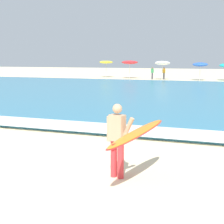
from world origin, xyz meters
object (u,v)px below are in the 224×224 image
object	(u,v)px
beach_umbrella_2	(162,63)
beachgoer_near_row_left	(164,73)
surfer_with_board	(127,136)
beach_umbrella_1	(130,62)
beach_umbrella_3	(200,65)
beach_umbrella_0	(106,62)
beachgoer_near_row_right	(152,73)

from	to	relation	value
beach_umbrella_2	beachgoer_near_row_left	bearing A→B (deg)	78.71
surfer_with_board	beachgoer_near_row_left	world-z (taller)	surfer_with_board
surfer_with_board	beach_umbrella_1	world-z (taller)	beach_umbrella_1
beach_umbrella_1	beach_umbrella_3	world-z (taller)	beach_umbrella_1
beach_umbrella_0	beach_umbrella_2	size ratio (longest dim) A/B	0.98
surfer_with_board	beach_umbrella_3	world-z (taller)	beach_umbrella_3
beachgoer_near_row_right	beachgoer_near_row_left	bearing A→B (deg)	12.72
beachgoer_near_row_left	beachgoer_near_row_right	size ratio (longest dim) A/B	1.00
beach_umbrella_3	beachgoer_near_row_left	distance (m)	4.67
beach_umbrella_2	beach_umbrella_0	bearing A→B (deg)	163.20
beach_umbrella_1	beachgoer_near_row_left	xyz separation A→B (m)	(4.77, -0.63, -1.31)
surfer_with_board	beachgoer_near_row_right	distance (m)	35.82
surfer_with_board	beach_umbrella_0	world-z (taller)	beach_umbrella_0
beachgoer_near_row_left	beachgoer_near_row_right	world-z (taller)	same
beach_umbrella_1	beach_umbrella_0	bearing A→B (deg)	160.66
surfer_with_board	beach_umbrella_1	bearing A→B (deg)	106.13
beach_umbrella_2	beach_umbrella_3	world-z (taller)	beach_umbrella_2
surfer_with_board	beach_umbrella_3	distance (m)	34.95
surfer_with_board	beach_umbrella_2	bearing A→B (deg)	99.41
surfer_with_board	beach_umbrella_2	size ratio (longest dim) A/B	1.00
surfer_with_board	beachgoer_near_row_right	xyz separation A→B (m)	(-7.11, 35.11, -0.19)
beachgoer_near_row_left	beach_umbrella_2	bearing A→B (deg)	-101.29
beach_umbrella_1	beach_umbrella_2	xyz separation A→B (m)	(4.65, -1.22, -0.06)
beach_umbrella_2	beach_umbrella_3	xyz separation A→B (m)	(4.63, 0.06, -0.16)
surfer_with_board	beach_umbrella_1	distance (m)	37.56
surfer_with_board	beachgoer_near_row_right	size ratio (longest dim) A/B	1.53
beach_umbrella_1	beach_umbrella_2	world-z (taller)	beach_umbrella_2
beachgoer_near_row_left	beachgoer_near_row_right	xyz separation A→B (m)	(-1.45, -0.33, 0.00)
beach_umbrella_3	beach_umbrella_2	bearing A→B (deg)	-179.21
beach_umbrella_3	beachgoer_near_row_left	bearing A→B (deg)	173.40
beach_umbrella_1	beach_umbrella_3	distance (m)	9.36
surfer_with_board	beach_umbrella_0	xyz separation A→B (m)	(-14.30, 37.43, 1.11)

